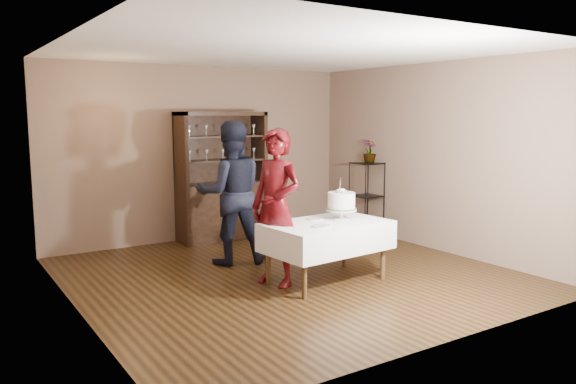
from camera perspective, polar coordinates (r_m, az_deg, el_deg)
name	(u,v)px	position (r m, az deg, el deg)	size (l,w,h in m)	color
floor	(289,274)	(7.02, 0.13, -8.34)	(5.00, 5.00, 0.00)	black
ceiling	(289,51)	(6.78, 0.13, 14.15)	(5.00, 5.00, 0.00)	white
back_wall	(203,153)	(8.96, -8.67, 3.90)	(5.00, 0.02, 2.70)	#755D4B
wall_left	(72,178)	(5.80, -21.05, 1.30)	(0.02, 5.00, 2.70)	#755D4B
wall_right	(434,157)	(8.39, 14.61, 3.47)	(0.02, 5.00, 2.70)	#755D4B
china_hutch	(222,197)	(8.89, -6.74, -0.53)	(1.40, 0.48, 2.00)	black
plant_etagere	(367,196)	(9.17, 7.99, -0.38)	(0.42, 0.42, 1.20)	black
cake_table	(327,236)	(6.60, 3.95, -4.51)	(1.50, 1.00, 0.71)	white
woman	(276,207)	(6.42, -1.23, -1.58)	(0.66, 0.43, 1.81)	#370507
man	(231,193)	(7.38, -5.83, -0.11)	(0.91, 0.71, 1.88)	black
cake	(341,202)	(6.75, 5.44, -1.05)	(0.37, 0.37, 0.51)	silver
plate_near	(321,226)	(6.29, 3.37, -3.48)	(0.20, 0.20, 0.01)	silver
plate_far	(315,219)	(6.72, 2.75, -2.75)	(0.20, 0.20, 0.01)	silver
potted_plant	(370,152)	(9.06, 8.30, 4.08)	(0.20, 0.20, 0.36)	#416831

